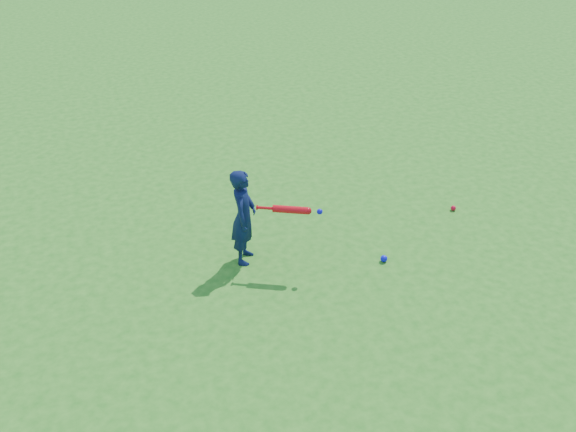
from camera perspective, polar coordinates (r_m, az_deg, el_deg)
The scene contains 5 objects.
ground at distance 7.50m, azimuth -8.96°, elevation -3.95°, with size 80.00×80.00×0.00m, color #26721B.
child at distance 7.15m, azimuth -3.97°, elevation -0.07°, with size 0.42×0.27×1.14m, color #0D163E.
ground_ball_red at distance 8.65m, azimuth 14.48°, elevation 0.69°, with size 0.07×0.07×0.07m, color red.
ground_ball_blue at distance 7.46m, azimuth 8.52°, elevation -3.77°, with size 0.08×0.08×0.08m, color #0D10ED.
bat_swing at distance 6.95m, azimuth 0.48°, elevation 0.55°, with size 0.67×0.35×0.08m.
Camera 1 is at (-0.68, -6.17, 4.21)m, focal length 40.00 mm.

